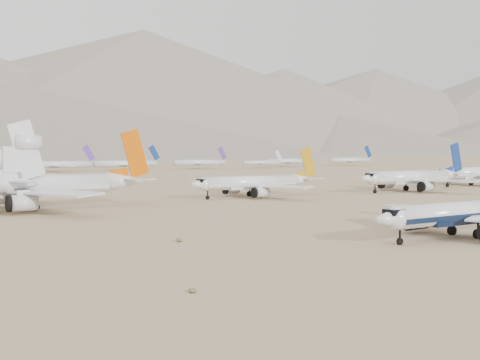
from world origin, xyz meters
The scene contains 8 objects.
ground centered at (0.00, 0.00, 0.00)m, with size 7000.00×7000.00×0.00m, color #9B7D5A.
main_airliner centered at (10.68, -5.81, 3.79)m, with size 39.07×38.16×13.79m.
row2_navy_widebody centered at (84.14, 68.08, 4.55)m, with size 45.78×44.76×16.29m.
row2_gold_tail centered at (27.01, 77.02, 4.11)m, with size 41.29×40.38×14.70m.
row2_orange_tail centered at (-36.44, 75.07, 5.35)m, with size 53.45×52.29×19.07m.
row2_blue_far centered at (129.25, 75.53, 4.68)m, with size 47.27×46.21×16.80m.
distant_storage_row centered at (6.80, 296.98, 4.44)m, with size 582.16×60.50×14.56m.
foothills centered at (526.68, 1100.00, 67.15)m, with size 4637.50×1395.00×155.00m.
Camera 1 is at (-71.85, -65.90, 14.04)m, focal length 45.00 mm.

